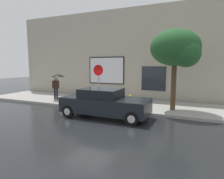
% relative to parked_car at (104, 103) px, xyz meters
% --- Properties ---
extents(ground_plane, '(60.00, 60.00, 0.00)m').
position_rel_parked_car_xyz_m(ground_plane, '(-0.94, 0.13, -0.73)').
color(ground_plane, black).
extents(sidewalk, '(20.00, 4.00, 0.15)m').
position_rel_parked_car_xyz_m(sidewalk, '(-0.94, 3.13, -0.66)').
color(sidewalk, '#A3A099').
rests_on(sidewalk, ground).
extents(building_facade, '(20.00, 0.67, 7.00)m').
position_rel_parked_car_xyz_m(building_facade, '(-0.95, 5.62, 2.75)').
color(building_facade, '#B2A893').
rests_on(building_facade, ground).
extents(parked_car, '(4.55, 1.91, 1.48)m').
position_rel_parked_car_xyz_m(parked_car, '(0.00, 0.00, 0.00)').
color(parked_car, black).
rests_on(parked_car, ground).
extents(fire_hydrant, '(0.30, 0.44, 0.76)m').
position_rel_parked_car_xyz_m(fire_hydrant, '(0.68, 2.24, -0.21)').
color(fire_hydrant, yellow).
rests_on(fire_hydrant, sidewalk).
extents(pedestrian_with_umbrella, '(1.00, 1.00, 1.91)m').
position_rel_parked_car_xyz_m(pedestrian_with_umbrella, '(-5.05, 2.45, 0.94)').
color(pedestrian_with_umbrella, black).
rests_on(pedestrian_with_umbrella, sidewalk).
extents(street_tree, '(2.73, 2.32, 4.54)m').
position_rel_parked_car_xyz_m(street_tree, '(3.29, 2.38, 2.84)').
color(street_tree, '#4C3823').
rests_on(street_tree, sidewalk).
extents(stop_sign, '(0.76, 0.10, 2.61)m').
position_rel_parked_car_xyz_m(stop_sign, '(-1.16, 1.58, 1.26)').
color(stop_sign, gray).
rests_on(stop_sign, sidewalk).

